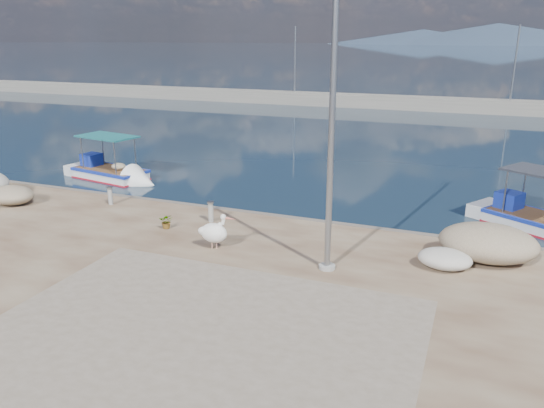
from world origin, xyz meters
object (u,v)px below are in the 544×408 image
(pelican, at_px, (214,232))
(lamp_post, at_px, (331,147))
(boat_right, at_px, (540,225))
(bollard_near, at_px, (211,211))
(boat_left, at_px, (110,175))

(pelican, relative_size, lamp_post, 0.16)
(boat_right, distance_m, pelican, 11.42)
(bollard_near, bearing_deg, pelican, -59.27)
(boat_right, distance_m, lamp_post, 9.67)
(boat_left, bearing_deg, bollard_near, -21.74)
(pelican, distance_m, lamp_post, 4.44)
(boat_left, bearing_deg, pelican, -27.18)
(boat_left, xyz_separation_m, boat_right, (18.47, -0.25, 0.00))
(boat_right, relative_size, pelican, 4.60)
(boat_right, bearing_deg, boat_left, -149.44)
(boat_left, distance_m, lamp_post, 15.11)
(boat_left, relative_size, pelican, 4.62)
(lamp_post, height_order, bollard_near, lamp_post)
(boat_left, xyz_separation_m, bollard_near, (8.11, -5.01, 0.70))
(boat_right, height_order, bollard_near, boat_right)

